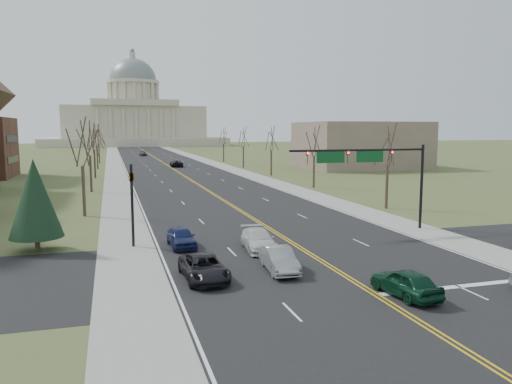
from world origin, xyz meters
TOP-DOWN VIEW (x-y plane):
  - ground at (0.00, 0.00)m, footprint 600.00×600.00m
  - road at (0.00, 110.00)m, footprint 20.00×380.00m
  - cross_road at (0.00, 6.00)m, footprint 120.00×14.00m
  - sidewalk_left at (-12.00, 110.00)m, footprint 4.00×380.00m
  - sidewalk_right at (12.00, 110.00)m, footprint 4.00×380.00m
  - center_line at (0.00, 110.00)m, footprint 0.42×380.00m
  - edge_line_left at (-9.80, 110.00)m, footprint 0.15×380.00m
  - edge_line_right at (9.80, 110.00)m, footprint 0.15×380.00m
  - stop_bar at (5.00, -1.00)m, footprint 9.50×0.50m
  - capitol at (0.00, 249.91)m, footprint 90.00×60.00m
  - signal_mast at (7.45, 13.50)m, footprint 12.12×0.44m
  - signal_left at (-11.50, 13.50)m, footprint 0.32×0.36m
  - tree_r_0 at (15.50, 24.00)m, footprint 3.74×3.74m
  - tree_l_0 at (-15.50, 28.00)m, footprint 3.96×3.96m
  - tree_r_1 at (15.50, 44.00)m, footprint 3.74×3.74m
  - tree_l_1 at (-15.50, 48.00)m, footprint 3.96×3.96m
  - tree_r_2 at (15.50, 64.00)m, footprint 3.74×3.74m
  - tree_l_2 at (-15.50, 68.00)m, footprint 3.96×3.96m
  - tree_r_3 at (15.50, 84.00)m, footprint 3.74×3.74m
  - tree_l_3 at (-15.50, 88.00)m, footprint 3.96×3.96m
  - tree_r_4 at (15.50, 104.00)m, footprint 3.74×3.74m
  - tree_l_4 at (-15.50, 108.00)m, footprint 3.96×3.96m
  - conifer_l at (-18.00, 14.00)m, footprint 3.64×3.64m
  - bldg_right_mass at (40.00, 76.00)m, footprint 25.00×20.00m
  - car_nb_inner_lead at (1.33, -1.56)m, footprint 2.18×4.40m
  - car_sb_inner_lead at (-3.40, 4.49)m, footprint 1.82×4.48m
  - car_sb_outer_lead at (-8.03, 4.17)m, footprint 2.46×5.00m
  - car_sb_inner_second at (-3.06, 9.99)m, footprint 2.40×5.08m
  - car_sb_outer_second at (-8.16, 12.41)m, footprint 1.90×4.33m
  - car_far_nb at (1.45, 90.17)m, footprint 2.65×5.55m
  - car_far_sb at (-2.84, 139.65)m, footprint 2.33×5.02m

SIDE VIEW (x-z plane):
  - ground at x=0.00m, z-range 0.00..0.00m
  - road at x=0.00m, z-range 0.00..0.01m
  - cross_road at x=0.00m, z-range 0.00..0.01m
  - sidewalk_left at x=-12.00m, z-range 0.00..0.03m
  - sidewalk_right at x=12.00m, z-range 0.00..0.03m
  - center_line at x=0.00m, z-range 0.01..0.02m
  - edge_line_left at x=-9.80m, z-range 0.01..0.02m
  - edge_line_right at x=9.80m, z-range 0.01..0.02m
  - stop_bar at x=5.00m, z-range 0.01..0.02m
  - car_sb_outer_lead at x=-8.03m, z-range 0.01..1.38m
  - car_sb_inner_second at x=-3.06m, z-range 0.01..1.44m
  - car_nb_inner_lead at x=1.33m, z-range 0.01..1.45m
  - car_sb_inner_lead at x=-3.40m, z-range 0.01..1.46m
  - car_sb_outer_second at x=-8.16m, z-range 0.01..1.46m
  - car_far_nb at x=1.45m, z-range 0.01..1.54m
  - car_far_sb at x=-2.84m, z-range 0.01..1.68m
  - signal_left at x=-11.50m, z-range 0.71..6.71m
  - conifer_l at x=-18.00m, z-range 0.49..6.99m
  - bldg_right_mass at x=40.00m, z-range 0.00..10.00m
  - signal_mast at x=7.45m, z-range 2.16..9.36m
  - tree_r_0 at x=15.50m, z-range 2.30..10.80m
  - tree_r_1 at x=15.50m, z-range 2.30..10.80m
  - tree_r_2 at x=15.50m, z-range 2.30..10.80m
  - tree_r_3 at x=15.50m, z-range 2.30..10.80m
  - tree_r_4 at x=15.50m, z-range 2.30..10.80m
  - tree_l_0 at x=-15.50m, z-range 2.44..11.44m
  - tree_l_1 at x=-15.50m, z-range 2.44..11.44m
  - tree_l_2 at x=-15.50m, z-range 2.44..11.44m
  - tree_l_3 at x=-15.50m, z-range 2.44..11.44m
  - tree_l_4 at x=-15.50m, z-range 2.44..11.44m
  - capitol at x=0.00m, z-range -10.80..39.20m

